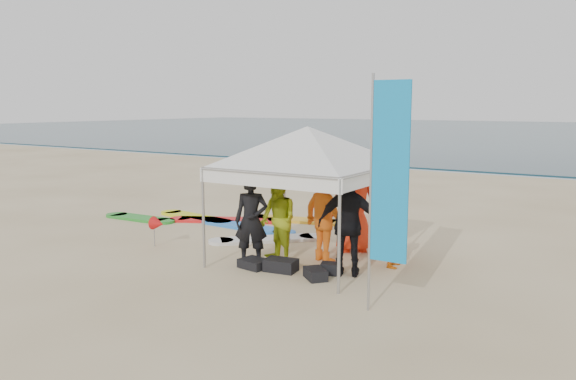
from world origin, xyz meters
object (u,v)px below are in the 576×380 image
(person_orange_a, at_px, (327,212))
(surfboard_spread, at_px, (231,223))
(person_yellow, at_px, (278,220))
(person_black_b, at_px, (349,224))
(feather_flag, at_px, (388,176))
(person_black_a, at_px, (251,220))
(canopy_tent, at_px, (307,127))
(marker_pennant, at_px, (158,224))
(person_seated, at_px, (394,239))
(person_orange_b, at_px, (354,204))

(person_orange_a, height_order, surfboard_spread, person_orange_a)
(person_yellow, height_order, person_black_b, person_black_b)
(person_black_b, height_order, feather_flag, feather_flag)
(feather_flag, bearing_deg, person_black_a, 161.56)
(canopy_tent, relative_size, marker_pennant, 6.03)
(person_orange_a, bearing_deg, surfboard_spread, -1.37)
(person_black_a, height_order, canopy_tent, canopy_tent)
(canopy_tent, height_order, surfboard_spread, canopy_tent)
(person_yellow, xyz_separation_m, canopy_tent, (0.43, 0.33, 1.72))
(marker_pennant, bearing_deg, person_seated, 15.02)
(person_seated, bearing_deg, person_black_a, 110.41)
(marker_pennant, bearing_deg, surfboard_spread, 92.32)
(canopy_tent, bearing_deg, marker_pennant, -166.98)
(feather_flag, bearing_deg, person_orange_a, 135.18)
(person_yellow, xyz_separation_m, person_orange_a, (0.73, 0.55, 0.13))
(person_black_b, xyz_separation_m, feather_flag, (1.23, -1.35, 1.06))
(person_orange_a, height_order, feather_flag, feather_flag)
(feather_flag, bearing_deg, marker_pennant, 169.12)
(person_yellow, xyz_separation_m, person_orange_b, (0.87, 1.46, 0.16))
(surfboard_spread, bearing_deg, person_orange_b, -11.04)
(person_black_b, bearing_deg, surfboard_spread, -49.73)
(person_yellow, bearing_deg, marker_pennant, -147.25)
(person_yellow, bearing_deg, feather_flag, -3.27)
(person_black_b, height_order, canopy_tent, canopy_tent)
(marker_pennant, bearing_deg, person_black_a, -0.78)
(surfboard_spread, bearing_deg, canopy_tent, -29.65)
(person_black_b, bearing_deg, person_black_a, -11.40)
(person_yellow, relative_size, feather_flag, 0.48)
(person_seated, distance_m, canopy_tent, 2.58)
(person_black_a, height_order, surfboard_spread, person_black_a)
(person_black_b, distance_m, marker_pennant, 4.24)
(person_black_b, relative_size, marker_pennant, 2.84)
(person_orange_a, relative_size, person_orange_b, 0.96)
(canopy_tent, xyz_separation_m, marker_pennant, (-3.14, -0.73, -2.03))
(marker_pennant, distance_m, surfboard_spread, 2.61)
(person_orange_a, relative_size, surfboard_spread, 0.32)
(person_black_a, height_order, person_orange_a, person_orange_a)
(person_seated, height_order, feather_flag, feather_flag)
(person_yellow, distance_m, person_orange_b, 1.71)
(feather_flag, height_order, marker_pennant, feather_flag)
(person_yellow, relative_size, person_orange_a, 0.86)
(person_black_a, bearing_deg, person_black_b, -15.55)
(person_black_a, relative_size, surfboard_spread, 0.29)
(person_orange_a, distance_m, person_seated, 1.33)
(person_seated, bearing_deg, feather_flag, -170.58)
(person_seated, relative_size, canopy_tent, 0.27)
(feather_flag, bearing_deg, canopy_tent, 142.37)
(person_black_b, bearing_deg, person_seated, -137.74)
(person_black_a, height_order, person_orange_b, person_orange_b)
(canopy_tent, relative_size, feather_flag, 1.15)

